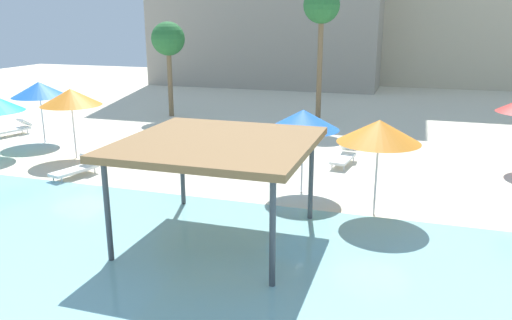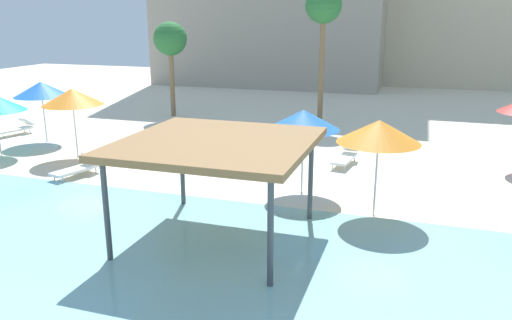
% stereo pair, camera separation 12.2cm
% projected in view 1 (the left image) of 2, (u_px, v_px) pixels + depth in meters
% --- Properties ---
extents(ground_plane, '(80.00, 80.00, 0.00)m').
position_uv_depth(ground_plane, '(235.00, 222.00, 14.54)').
color(ground_plane, beige).
extents(shade_pavilion, '(4.70, 4.70, 2.68)m').
position_uv_depth(shade_pavilion, '(218.00, 146.00, 12.78)').
color(shade_pavilion, '#42474C').
rests_on(shade_pavilion, ground).
extents(beach_umbrella_blue_0, '(2.46, 2.46, 2.81)m').
position_uv_depth(beach_umbrella_blue_0, '(39.00, 89.00, 23.08)').
color(beach_umbrella_blue_0, silver).
rests_on(beach_umbrella_blue_0, ground).
extents(beach_umbrella_blue_3, '(2.36, 2.36, 2.79)m').
position_uv_depth(beach_umbrella_blue_3, '(303.00, 120.00, 16.36)').
color(beach_umbrella_blue_3, silver).
rests_on(beach_umbrella_blue_3, ground).
extents(beach_umbrella_orange_4, '(2.43, 2.43, 2.87)m').
position_uv_depth(beach_umbrella_orange_4, '(71.00, 97.00, 20.46)').
color(beach_umbrella_orange_4, silver).
rests_on(beach_umbrella_orange_4, ground).
extents(beach_umbrella_orange_5, '(2.38, 2.38, 2.85)m').
position_uv_depth(beach_umbrella_orange_5, '(379.00, 131.00, 14.40)').
color(beach_umbrella_orange_5, silver).
rests_on(beach_umbrella_orange_5, ground).
extents(lounge_chair_0, '(0.84, 1.96, 0.74)m').
position_uv_depth(lounge_chair_0, '(344.00, 156.00, 20.16)').
color(lounge_chair_0, white).
rests_on(lounge_chair_0, ground).
extents(lounge_chair_2, '(1.11, 1.99, 0.74)m').
position_uv_depth(lounge_chair_2, '(14.00, 128.00, 25.10)').
color(lounge_chair_2, white).
rests_on(lounge_chair_2, ground).
extents(lounge_chair_3, '(1.10, 1.99, 0.74)m').
position_uv_depth(lounge_chair_3, '(78.00, 167.00, 18.62)').
color(lounge_chair_3, white).
rests_on(lounge_chair_3, ground).
extents(lounge_chair_5, '(1.57, 1.90, 0.74)m').
position_uv_depth(lounge_chair_5, '(181.00, 140.00, 22.78)').
color(lounge_chair_5, white).
rests_on(lounge_chair_5, ground).
extents(palm_tree_0, '(1.90, 1.90, 5.39)m').
position_uv_depth(palm_tree_0, '(168.00, 41.00, 28.83)').
color(palm_tree_0, brown).
rests_on(palm_tree_0, ground).
extents(palm_tree_1, '(1.90, 1.90, 7.17)m').
position_uv_depth(palm_tree_1, '(322.00, 9.00, 26.40)').
color(palm_tree_1, brown).
rests_on(palm_tree_1, ground).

